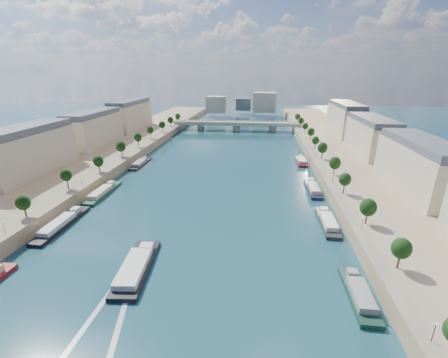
# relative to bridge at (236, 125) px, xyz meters

# --- Properties ---
(ground) EXTENTS (700.00, 700.00, 0.00)m
(ground) POSITION_rel_bridge_xyz_m (0.00, -126.54, -5.08)
(ground) COLOR #0C3237
(ground) RESTS_ON ground
(quay_left) EXTENTS (44.00, 520.00, 5.00)m
(quay_left) POSITION_rel_bridge_xyz_m (-72.00, -126.54, -2.58)
(quay_left) COLOR #9E8460
(quay_left) RESTS_ON ground
(quay_right) EXTENTS (44.00, 520.00, 5.00)m
(quay_right) POSITION_rel_bridge_xyz_m (72.00, -126.54, -2.58)
(quay_right) COLOR #9E8460
(quay_right) RESTS_ON ground
(pave_left) EXTENTS (14.00, 520.00, 0.10)m
(pave_left) POSITION_rel_bridge_xyz_m (-57.00, -126.54, -0.03)
(pave_left) COLOR gray
(pave_left) RESTS_ON quay_left
(pave_right) EXTENTS (14.00, 520.00, 0.10)m
(pave_right) POSITION_rel_bridge_xyz_m (57.00, -126.54, -0.03)
(pave_right) COLOR gray
(pave_right) RESTS_ON quay_right
(trees_left) EXTENTS (4.80, 268.80, 8.26)m
(trees_left) POSITION_rel_bridge_xyz_m (-55.00, -124.54, 5.39)
(trees_left) COLOR #382B1E
(trees_left) RESTS_ON ground
(trees_right) EXTENTS (4.80, 268.80, 8.26)m
(trees_right) POSITION_rel_bridge_xyz_m (55.00, -116.54, 5.39)
(trees_right) COLOR #382B1E
(trees_right) RESTS_ON ground
(lamps_left) EXTENTS (0.36, 200.36, 4.28)m
(lamps_left) POSITION_rel_bridge_xyz_m (-52.50, -136.54, 2.70)
(lamps_left) COLOR black
(lamps_left) RESTS_ON ground
(lamps_right) EXTENTS (0.36, 200.36, 4.28)m
(lamps_right) POSITION_rel_bridge_xyz_m (52.50, -121.54, 2.70)
(lamps_right) COLOR black
(lamps_right) RESTS_ON ground
(buildings_left) EXTENTS (16.00, 226.00, 23.20)m
(buildings_left) POSITION_rel_bridge_xyz_m (-85.00, -114.54, 11.37)
(buildings_left) COLOR #C6B398
(buildings_left) RESTS_ON ground
(buildings_right) EXTENTS (16.00, 226.00, 23.20)m
(buildings_right) POSITION_rel_bridge_xyz_m (85.00, -114.54, 11.37)
(buildings_right) COLOR #C6B398
(buildings_right) RESTS_ON ground
(skyline) EXTENTS (79.00, 42.00, 22.00)m
(skyline) POSITION_rel_bridge_xyz_m (3.19, 92.98, 9.57)
(skyline) COLOR #C6B398
(skyline) RESTS_ON ground
(bridge) EXTENTS (112.00, 12.00, 8.15)m
(bridge) POSITION_rel_bridge_xyz_m (0.00, 0.00, 0.00)
(bridge) COLOR #C1B79E
(bridge) RESTS_ON ground
(tour_barge) EXTENTS (9.49, 25.56, 3.58)m
(tour_barge) POSITION_rel_bridge_xyz_m (-10.60, -201.82, -4.19)
(tour_barge) COLOR black
(tour_barge) RESTS_ON ground
(wake) EXTENTS (10.74, 26.02, 0.04)m
(wake) POSITION_rel_bridge_xyz_m (-10.60, -218.50, -5.06)
(wake) COLOR silver
(wake) RESTS_ON ground
(moored_barges_left) EXTENTS (5.00, 157.93, 3.60)m
(moored_barges_left) POSITION_rel_bridge_xyz_m (-45.50, -180.20, -4.24)
(moored_barges_left) COLOR #1C273D
(moored_barges_left) RESTS_ON ground
(moored_barges_right) EXTENTS (5.00, 166.52, 3.60)m
(moored_barges_right) POSITION_rel_bridge_xyz_m (45.50, -171.63, -4.24)
(moored_barges_right) COLOR black
(moored_barges_right) RESTS_ON ground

